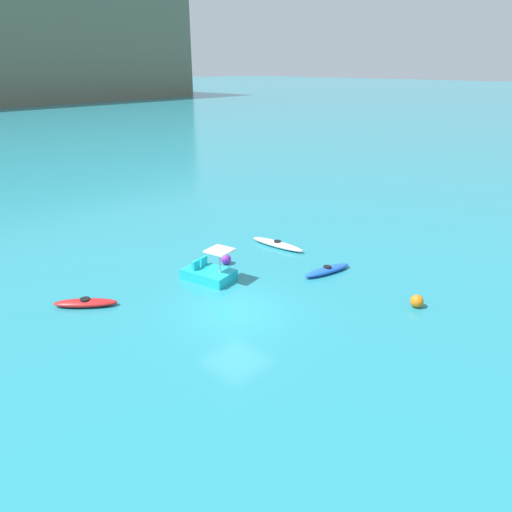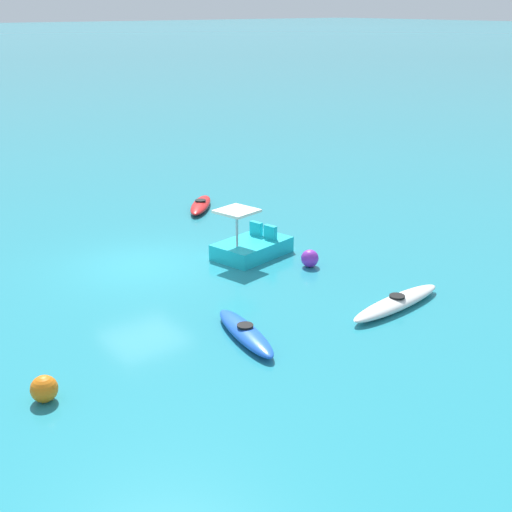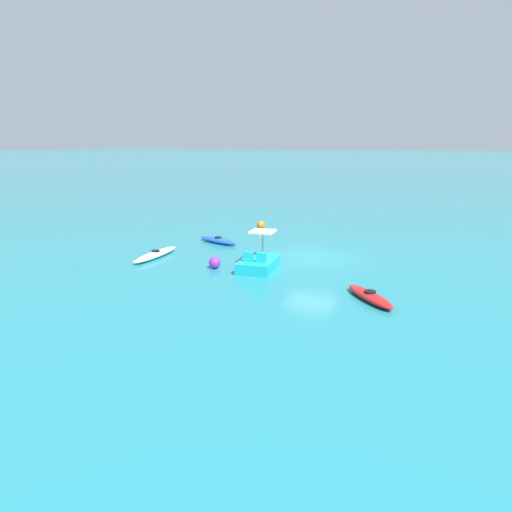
{
  "view_description": "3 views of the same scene",
  "coord_description": "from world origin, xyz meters",
  "px_view_note": "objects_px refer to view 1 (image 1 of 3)",
  "views": [
    {
      "loc": [
        -12.22,
        -13.08,
        9.73
      ],
      "look_at": [
        3.77,
        2.44,
        0.75
      ],
      "focal_mm": 33.6,
      "sensor_mm": 36.0,
      "label": 1
    },
    {
      "loc": [
        18.05,
        -9.41,
        7.59
      ],
      "look_at": [
        2.39,
        2.66,
        0.42
      ],
      "focal_mm": 48.87,
      "sensor_mm": 36.0,
      "label": 2
    },
    {
      "loc": [
        -7.69,
        20.5,
        5.69
      ],
      "look_at": [
        2.22,
        1.93,
        0.22
      ],
      "focal_mm": 30.94,
      "sensor_mm": 36.0,
      "label": 3
    }
  ],
  "objects_px": {
    "buoy_purple": "(226,259)",
    "kayak_red": "(85,303)",
    "kayak_blue": "(327,270)",
    "kayak_white": "(277,244)",
    "buoy_orange": "(417,301)",
    "pedal_boat_cyan": "(209,273)"
  },
  "relations": [
    {
      "from": "buoy_purple",
      "to": "kayak_red",
      "type": "bearing_deg",
      "value": 173.24
    },
    {
      "from": "kayak_red",
      "to": "kayak_blue",
      "type": "relative_size",
      "value": 0.84
    },
    {
      "from": "kayak_white",
      "to": "buoy_orange",
      "type": "relative_size",
      "value": 6.27
    },
    {
      "from": "kayak_red",
      "to": "kayak_blue",
      "type": "distance_m",
      "value": 11.45
    },
    {
      "from": "kayak_red",
      "to": "kayak_blue",
      "type": "height_order",
      "value": "same"
    },
    {
      "from": "kayak_white",
      "to": "buoy_purple",
      "type": "bearing_deg",
      "value": 176.02
    },
    {
      "from": "kayak_blue",
      "to": "pedal_boat_cyan",
      "type": "distance_m",
      "value": 5.87
    },
    {
      "from": "buoy_purple",
      "to": "kayak_blue",
      "type": "bearing_deg",
      "value": -58.92
    },
    {
      "from": "kayak_red",
      "to": "pedal_boat_cyan",
      "type": "xyz_separation_m",
      "value": [
        5.54,
        -1.7,
        0.17
      ]
    },
    {
      "from": "pedal_boat_cyan",
      "to": "buoy_orange",
      "type": "relative_size",
      "value": 4.73
    },
    {
      "from": "kayak_white",
      "to": "kayak_blue",
      "type": "bearing_deg",
      "value": -103.53
    },
    {
      "from": "kayak_red",
      "to": "pedal_boat_cyan",
      "type": "relative_size",
      "value": 0.92
    },
    {
      "from": "kayak_white",
      "to": "kayak_blue",
      "type": "relative_size",
      "value": 1.21
    },
    {
      "from": "kayak_blue",
      "to": "pedal_boat_cyan",
      "type": "height_order",
      "value": "pedal_boat_cyan"
    },
    {
      "from": "pedal_boat_cyan",
      "to": "buoy_purple",
      "type": "bearing_deg",
      "value": 23.82
    },
    {
      "from": "kayak_blue",
      "to": "pedal_boat_cyan",
      "type": "xyz_separation_m",
      "value": [
        -4.57,
        3.68,
        0.17
      ]
    },
    {
      "from": "kayak_red",
      "to": "kayak_white",
      "type": "distance_m",
      "value": 11.19
    },
    {
      "from": "pedal_boat_cyan",
      "to": "buoy_orange",
      "type": "height_order",
      "value": "pedal_boat_cyan"
    },
    {
      "from": "pedal_boat_cyan",
      "to": "buoy_purple",
      "type": "xyz_separation_m",
      "value": [
        1.86,
        0.82,
        -0.07
      ]
    },
    {
      "from": "kayak_red",
      "to": "buoy_orange",
      "type": "relative_size",
      "value": 4.35
    },
    {
      "from": "kayak_red",
      "to": "buoy_purple",
      "type": "relative_size",
      "value": 4.51
    },
    {
      "from": "kayak_white",
      "to": "pedal_boat_cyan",
      "type": "bearing_deg",
      "value": -174.26
    }
  ]
}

